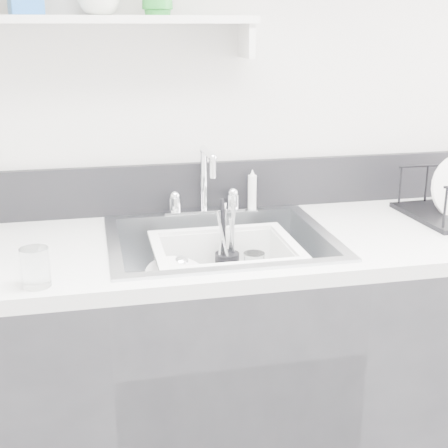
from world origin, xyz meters
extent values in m
cube|color=silver|center=(0.00, 1.49, 1.30)|extent=(3.50, 0.02, 2.60)
cube|color=#28282B|center=(0.00, 1.19, 0.44)|extent=(3.20, 0.62, 0.88)
cube|color=silver|center=(0.00, 1.19, 0.90)|extent=(3.20, 0.62, 0.04)
cube|color=black|center=(0.00, 1.49, 1.00)|extent=(3.20, 0.02, 0.16)
cube|color=silver|center=(0.00, 1.44, 0.93)|extent=(0.26, 0.06, 0.02)
cylinder|color=silver|center=(-0.10, 1.44, 0.96)|extent=(0.04, 0.04, 0.05)
cylinder|color=silver|center=(0.10, 1.44, 0.96)|extent=(0.04, 0.04, 0.05)
cylinder|color=silver|center=(0.00, 1.44, 1.03)|extent=(0.02, 0.02, 0.20)
cylinder|color=silver|center=(0.00, 1.37, 1.14)|extent=(0.02, 0.15, 0.02)
cylinder|color=white|center=(0.16, 1.44, 0.99)|extent=(0.03, 0.03, 0.14)
cube|color=silver|center=(-0.35, 1.42, 1.52)|extent=(1.00, 0.16, 0.02)
cube|color=silver|center=(0.13, 1.42, 1.46)|extent=(0.02, 0.14, 0.10)
cylinder|color=white|center=(-0.12, 1.16, 0.77)|extent=(0.21, 0.21, 0.01)
cylinder|color=white|center=(-0.11, 1.16, 0.79)|extent=(0.20, 0.20, 0.01)
cylinder|color=white|center=(-0.13, 1.16, 0.82)|extent=(0.23, 0.23, 0.08)
cylinder|color=black|center=(0.03, 1.23, 0.81)|extent=(0.07, 0.07, 0.09)
cylinder|color=silver|center=(0.02, 1.24, 0.89)|extent=(0.01, 0.05, 0.18)
cylinder|color=silver|center=(0.04, 1.23, 0.89)|extent=(0.02, 0.04, 0.16)
cylinder|color=black|center=(0.02, 1.24, 0.91)|extent=(0.01, 0.05, 0.20)
cylinder|color=white|center=(0.11, 1.21, 0.81)|extent=(0.08, 0.08, 0.09)
cylinder|color=white|center=(-0.49, 0.95, 0.97)|extent=(0.07, 0.07, 0.09)
imported|color=white|center=(0.07, 1.13, 0.78)|extent=(0.14, 0.14, 0.04)
camera|label=1|loc=(-0.35, -0.46, 1.50)|focal=50.00mm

